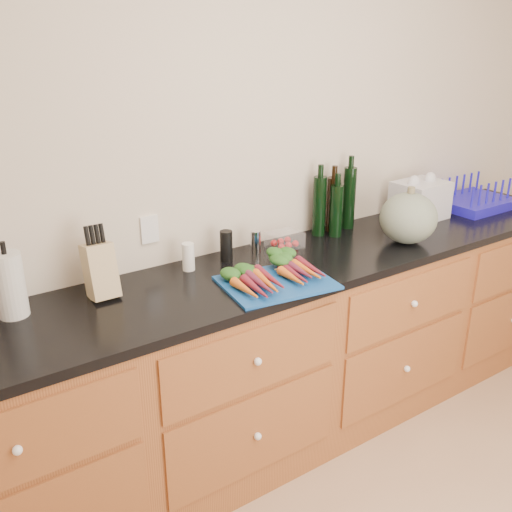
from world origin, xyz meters
TOP-DOWN VIEW (x-y plane):
  - wall_back at (0.00, 1.62)m, footprint 4.10×0.05m
  - cabinets at (0.00, 1.30)m, footprint 3.60×0.64m
  - countertop at (0.00, 1.30)m, footprint 3.64×0.62m
  - cutting_board at (-0.24, 1.14)m, footprint 0.49×0.40m
  - carrots at (-0.24, 1.19)m, footprint 0.40×0.30m
  - squash at (0.59, 1.18)m, footprint 0.28×0.28m
  - paper_towel at (-1.22, 1.46)m, footprint 0.11×0.11m
  - knife_block at (-0.88, 1.44)m, footprint 0.11×0.11m
  - grinder_salt at (-0.48, 1.48)m, footprint 0.05×0.05m
  - grinder_pepper at (-0.28, 1.48)m, footprint 0.06×0.06m
  - canister_chrome at (-0.12, 1.48)m, footprint 0.05×0.05m
  - tomato_box at (0.04, 1.47)m, footprint 0.16×0.13m
  - bottles at (0.39, 1.51)m, footprint 0.27×0.14m
  - grocery_bag at (0.95, 1.42)m, footprint 0.29×0.24m
  - dish_rack at (1.39, 1.38)m, footprint 0.43×0.35m

SIDE VIEW (x-z plane):
  - cabinets at x=0.00m, z-range 0.00..0.90m
  - countertop at x=0.00m, z-range 0.90..0.94m
  - cutting_board at x=-0.24m, z-range 0.94..0.95m
  - carrots at x=-0.24m, z-range 0.95..1.00m
  - tomato_box at x=0.04m, z-range 0.94..1.01m
  - dish_rack at x=1.39m, z-range 0.90..1.07m
  - canister_chrome at x=-0.12m, z-range 0.94..1.05m
  - grinder_salt at x=-0.48m, z-range 0.94..1.06m
  - grinder_pepper at x=-0.28m, z-range 0.94..1.08m
  - grocery_bag at x=0.95m, z-range 0.94..1.15m
  - knife_block at x=-0.88m, z-range 0.94..1.16m
  - paper_towel at x=-1.22m, z-range 0.94..1.19m
  - squash at x=0.59m, z-range 0.94..1.19m
  - bottles at x=0.39m, z-range 0.93..1.25m
  - wall_back at x=0.00m, z-range 0.00..2.60m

